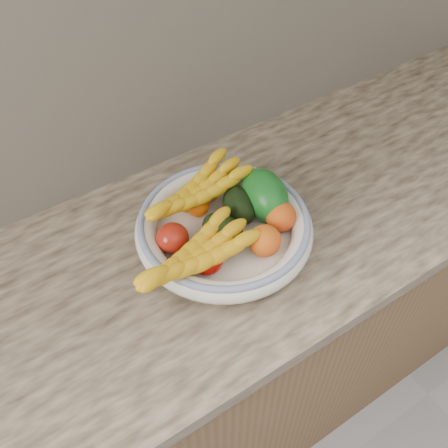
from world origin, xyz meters
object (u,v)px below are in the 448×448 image
(banana_bunch_back, at_px, (196,194))
(banana_bunch_front, at_px, (195,259))
(fruit_bowl, at_px, (224,228))
(green_mango, at_px, (265,195))

(banana_bunch_back, distance_m, banana_bunch_front, 0.18)
(fruit_bowl, relative_size, green_mango, 2.65)
(fruit_bowl, bearing_deg, banana_bunch_front, -150.09)
(banana_bunch_back, height_order, banana_bunch_front, banana_bunch_back)
(green_mango, height_order, banana_bunch_front, green_mango)
(banana_bunch_front, bearing_deg, green_mango, 8.21)
(green_mango, xyz_separation_m, banana_bunch_front, (-0.23, -0.07, 0.01))
(banana_bunch_back, xyz_separation_m, banana_bunch_front, (-0.09, -0.15, -0.01))
(fruit_bowl, xyz_separation_m, banana_bunch_front, (-0.11, -0.06, 0.03))
(fruit_bowl, distance_m, green_mango, 0.12)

